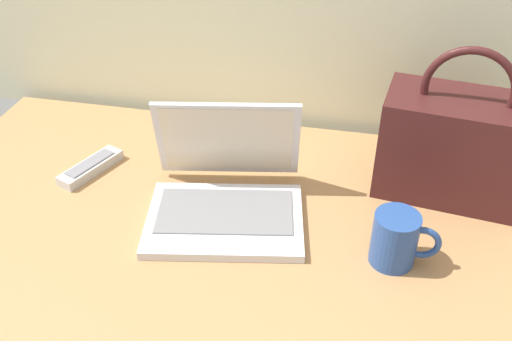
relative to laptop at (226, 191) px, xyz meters
The scene contains 5 objects.
desk 0.14m from the laptop, ahead, with size 1.60×0.76×0.03m.
laptop is the anchor object (origin of this frame).
coffee_mug 0.35m from the laptop, 13.75° to the right, with size 0.12×0.08×0.10m.
remote_control_far 0.34m from the laptop, 168.76° to the left, with size 0.10×0.17×0.02m.
handbag 0.48m from the laptop, 19.76° to the left, with size 0.32×0.20×0.33m.
Camera 1 is at (0.13, -0.87, 0.78)m, focal length 39.91 mm.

